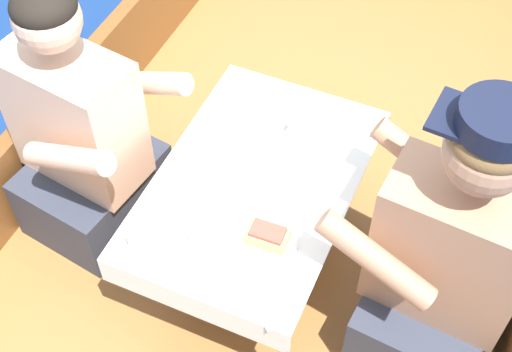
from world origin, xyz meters
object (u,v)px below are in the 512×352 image
Objects in this scene: coffee_cup_port at (141,239)px; tin_can at (298,130)px; person_starboard at (443,264)px; person_port at (83,142)px; coffee_cup_starboard at (201,239)px; sandwich at (268,236)px.

tin_can is (0.24, 0.56, -0.00)m from coffee_cup_port.
person_starboard is 0.84m from coffee_cup_port.
tin_can is at bearing 30.96° from person_port.
coffee_cup_starboard is (0.15, 0.07, -0.01)m from coffee_cup_port.
person_starboard is at bearing -26.65° from tin_can.
tin_can is (-0.54, 0.27, 0.04)m from person_starboard.
person_starboard is 0.61m from tin_can.
person_starboard reaches higher than sandwich.
sandwich is 1.18× the size of coffee_cup_port.
person_starboard reaches higher than coffee_cup_port.
sandwich is at bearing 25.40° from coffee_cup_port.
sandwich is 0.41m from tin_can.
sandwich is (0.71, -0.14, 0.07)m from person_port.
person_port reaches higher than tin_can.
sandwich is at bearing -3.11° from person_port.
person_port reaches higher than coffee_cup_port.
coffee_cup_port is at bearing 24.85° from person_starboard.
sandwich reaches higher than tin_can.
coffee_cup_starboard is at bearing 25.01° from coffee_cup_port.
coffee_cup_port is at bearing -154.60° from sandwich.
coffee_cup_starboard is at bearing 23.63° from person_starboard.
tin_can is (-0.07, 0.41, -0.00)m from sandwich.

